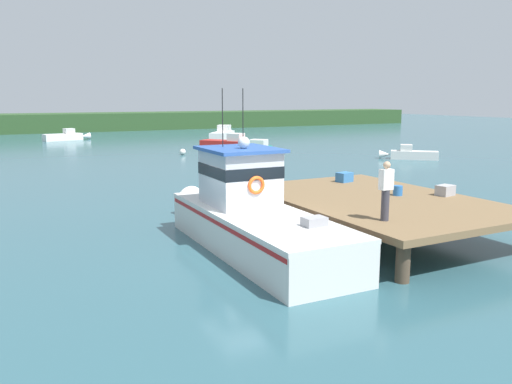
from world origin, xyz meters
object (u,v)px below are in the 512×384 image
object	(u,v)px
moored_boat_far_left	(257,153)
moored_boat_mid_harbor	(223,135)
main_fishing_boat	(249,215)
mooring_buoy_spare_mooring	(214,146)
crate_stack_near_edge	(344,177)
moored_boat_far_right	(232,145)
moored_boat_near_channel	(66,136)
mooring_buoy_channel_marker	(183,152)
bait_bucket	(398,191)
deckhand_by_the_boat	(386,190)
crate_single_by_cleat	(445,190)
moored_boat_off_the_point	(410,154)
mooring_buoy_inshore	(255,170)

from	to	relation	value
moored_boat_far_left	moored_boat_mid_harbor	bearing A→B (deg)	73.55
main_fishing_boat	mooring_buoy_spare_mooring	size ratio (longest dim) A/B	24.53
crate_stack_near_edge	mooring_buoy_spare_mooring	world-z (taller)	crate_stack_near_edge
moored_boat_far_right	moored_boat_mid_harbor	distance (m)	11.51
moored_boat_near_channel	mooring_buoy_channel_marker	bearing A→B (deg)	-72.17
moored_boat_near_channel	moored_boat_mid_harbor	xyz separation A→B (m)	(15.17, -7.35, 0.12)
moored_boat_mid_harbor	moored_boat_far_left	bearing A→B (deg)	-106.45
bait_bucket	mooring_buoy_channel_marker	distance (m)	26.21
main_fishing_boat	deckhand_by_the_boat	size ratio (longest dim) A/B	6.03
crate_single_by_cleat	moored_boat_off_the_point	xyz separation A→B (m)	(14.09, 16.26, -1.01)
deckhand_by_the_boat	mooring_buoy_channel_marker	distance (m)	29.18
moored_boat_far_left	moored_boat_off_the_point	world-z (taller)	moored_boat_far_left
moored_boat_near_channel	moored_boat_far_right	bearing A→B (deg)	-58.36
moored_boat_near_channel	moored_boat_off_the_point	xyz separation A→B (m)	(20.29, -30.05, -0.06)
moored_boat_near_channel	deckhand_by_the_boat	bearing A→B (deg)	-87.81
deckhand_by_the_boat	main_fishing_boat	bearing A→B (deg)	130.17
moored_boat_far_right	mooring_buoy_inshore	world-z (taller)	moored_boat_far_right
main_fishing_boat	mooring_buoy_channel_marker	distance (m)	26.66
moored_boat_far_left	mooring_buoy_inshore	world-z (taller)	moored_boat_far_left
moored_boat_far_left	moored_boat_mid_harbor	size ratio (longest dim) A/B	0.88
deckhand_by_the_boat	moored_boat_off_the_point	distance (m)	25.94
main_fishing_boat	bait_bucket	distance (m)	5.54
bait_bucket	mooring_buoy_spare_mooring	xyz separation A→B (m)	(5.69, 29.64, -1.17)
mooring_buoy_spare_mooring	deckhand_by_the_boat	bearing A→B (deg)	-104.92
main_fishing_boat	crate_stack_near_edge	size ratio (longest dim) A/B	16.38
moored_boat_near_channel	mooring_buoy_channel_marker	size ratio (longest dim) A/B	10.48
crate_single_by_cleat	moored_boat_far_right	xyz separation A→B (m)	(4.98, 28.17, -0.86)
main_fishing_boat	crate_stack_near_edge	world-z (taller)	main_fishing_boat
mooring_buoy_inshore	moored_boat_far_right	bearing A→B (deg)	70.91
mooring_buoy_inshore	bait_bucket	bearing A→B (deg)	-97.57
moored_boat_far_left	moored_boat_near_channel	size ratio (longest dim) A/B	1.00
deckhand_by_the_boat	moored_boat_mid_harbor	xyz separation A→B (m)	(13.33, 40.87, -1.51)
moored_boat_near_channel	mooring_buoy_spare_mooring	xyz separation A→B (m)	(10.45, -15.92, -0.23)
crate_stack_near_edge	moored_boat_far_right	size ratio (longest dim) A/B	0.11
moored_boat_off_the_point	mooring_buoy_channel_marker	distance (m)	17.61
crate_stack_near_edge	bait_bucket	world-z (taller)	crate_stack_near_edge
main_fishing_boat	moored_boat_far_left	world-z (taller)	main_fishing_boat
moored_boat_far_left	mooring_buoy_channel_marker	distance (m)	6.89
mooring_buoy_channel_marker	moored_boat_mid_harbor	bearing A→B (deg)	53.55
bait_bucket	moored_boat_near_channel	distance (m)	45.82
deckhand_by_the_boat	crate_single_by_cleat	bearing A→B (deg)	23.58
bait_bucket	moored_boat_near_channel	size ratio (longest dim) A/B	0.07
moored_boat_mid_harbor	mooring_buoy_channel_marker	distance (m)	15.02
moored_boat_far_left	moored_boat_mid_harbor	distance (m)	18.70
moored_boat_far_right	moored_boat_mid_harbor	size ratio (longest dim) A/B	0.94
moored_boat_near_channel	moored_boat_mid_harbor	world-z (taller)	moored_boat_mid_harbor
moored_boat_far_left	moored_boat_mid_harbor	world-z (taller)	moored_boat_mid_harbor
crate_stack_near_edge	moored_boat_far_left	distance (m)	17.80
crate_single_by_cleat	moored_boat_off_the_point	distance (m)	21.53
moored_boat_far_left	moored_boat_mid_harbor	xyz separation A→B (m)	(5.29, 17.93, 0.04)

